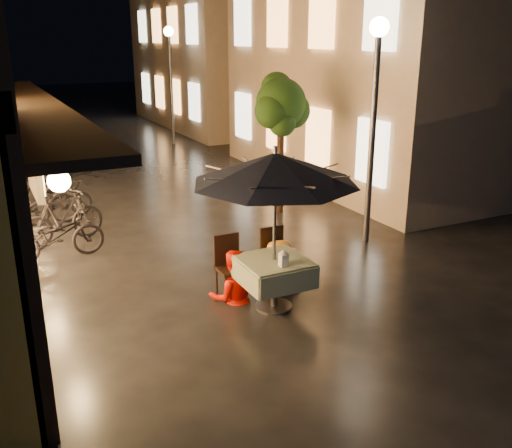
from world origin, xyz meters
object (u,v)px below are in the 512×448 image
bicycle_0 (55,236)px  person_orange (233,251)px  streetlamp_near (375,92)px  patio_umbrella (275,168)px  table_lantern (283,257)px  cafe_table (274,272)px  person_yellow (280,242)px

bicycle_0 → person_orange: bearing=-148.6°
person_orange → bicycle_0: bearing=-39.1°
streetlamp_near → bicycle_0: bearing=163.6°
streetlamp_near → patio_umbrella: bearing=-149.5°
table_lantern → cafe_table: bearing=90.0°
streetlamp_near → person_yellow: bearing=-155.5°
table_lantern → person_orange: size_ratio=0.16×
person_orange → patio_umbrella: bearing=140.9°
patio_umbrella → cafe_table: bearing=97.1°
patio_umbrella → bicycle_0: (-2.64, 3.45, -1.69)m
streetlamp_near → person_orange: streetlamp_near is taller
cafe_table → table_lantern: size_ratio=3.96×
table_lantern → streetlamp_near: bearing=34.2°
streetlamp_near → cafe_table: size_ratio=4.27×
streetlamp_near → bicycle_0: size_ratio=2.41×
patio_umbrella → table_lantern: size_ratio=9.84×
table_lantern → person_orange: 0.94m
streetlamp_near → cafe_table: streetlamp_near is taller
cafe_table → patio_umbrella: size_ratio=0.40×
cafe_table → person_orange: (-0.42, 0.55, 0.20)m
patio_umbrella → table_lantern: bearing=-90.0°
patio_umbrella → person_orange: patio_umbrella is taller
streetlamp_near → person_orange: size_ratio=2.69×
bicycle_0 → person_yellow: bearing=-139.0°
person_yellow → table_lantern: bearing=66.0°
table_lantern → bicycle_0: 4.59m
cafe_table → person_yellow: bearing=54.8°
bicycle_0 → table_lantern: bearing=-150.7°
streetlamp_near → person_yellow: streetlamp_near is taller
table_lantern → person_yellow: size_ratio=0.16×
cafe_table → bicycle_0: size_ratio=0.56×
streetlamp_near → patio_umbrella: streetlamp_near is taller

